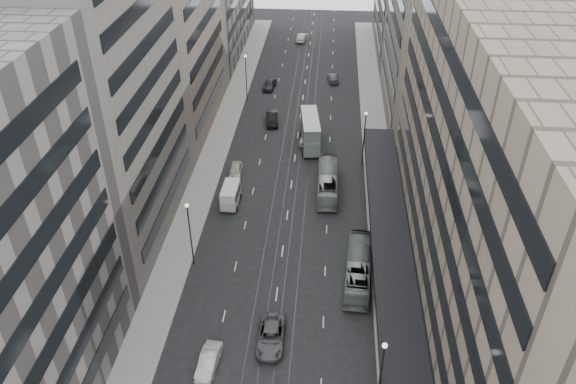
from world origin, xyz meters
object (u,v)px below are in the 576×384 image
(sedan_1, at_px, (209,361))
(bus_near, at_px, (358,268))
(double_decker, at_px, (310,131))
(panel_van, at_px, (231,195))
(sedan_2, at_px, (271,336))
(bus_far, at_px, (328,181))

(sedan_1, bearing_deg, bus_near, 47.70)
(double_decker, distance_m, panel_van, 18.67)
(double_decker, xyz_separation_m, sedan_1, (-7.28, -41.53, -1.82))
(panel_van, xyz_separation_m, sedan_2, (7.49, -22.11, -0.73))
(double_decker, relative_size, sedan_2, 1.57)
(bus_near, height_order, bus_far, bus_far)
(double_decker, xyz_separation_m, sedan_2, (-1.93, -38.21, -1.77))
(bus_far, bearing_deg, sedan_2, 79.15)
(bus_far, relative_size, panel_van, 2.45)
(bus_far, bearing_deg, panel_van, 18.00)
(double_decker, relative_size, panel_van, 2.01)
(bus_far, distance_m, sedan_1, 31.25)
(bus_near, xyz_separation_m, double_decker, (-6.50, 28.74, 1.05))
(sedan_1, relative_size, sedan_2, 0.78)
(bus_far, distance_m, double_decker, 12.38)
(panel_van, height_order, sedan_2, panel_van)
(panel_van, bearing_deg, double_decker, 60.96)
(bus_near, relative_size, panel_van, 2.44)
(bus_near, distance_m, panel_van, 20.33)
(bus_near, distance_m, bus_far, 17.13)
(bus_near, xyz_separation_m, bus_far, (-3.60, 16.75, 0.00))
(bus_far, height_order, sedan_1, bus_far)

